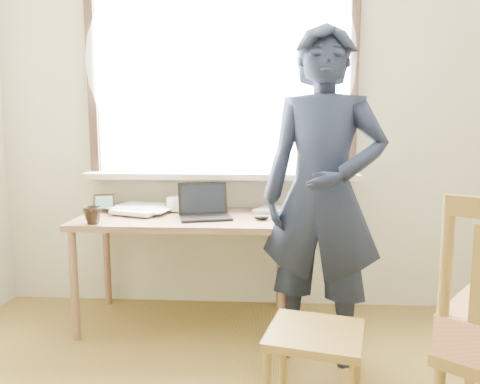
# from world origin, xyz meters

# --- Properties ---
(room_shell) EXTENTS (3.52, 4.02, 2.61)m
(room_shell) POSITION_xyz_m (-0.02, 0.20, 1.64)
(room_shell) COLOR #B3AD90
(room_shell) RESTS_ON ground
(desk) EXTENTS (1.31, 0.66, 0.70)m
(desk) POSITION_xyz_m (-0.40, 1.63, 0.63)
(desk) COLOR brown
(desk) RESTS_ON ground
(laptop) EXTENTS (0.36, 0.32, 0.21)m
(laptop) POSITION_xyz_m (-0.27, 1.59, 0.75)
(laptop) COLOR black
(laptop) RESTS_ON desk
(mug_white) EXTENTS (0.17, 0.17, 0.10)m
(mug_white) POSITION_xyz_m (-0.49, 1.78, 0.75)
(mug_white) COLOR white
(mug_white) RESTS_ON desk
(mug_dark) EXTENTS (0.15, 0.15, 0.10)m
(mug_dark) POSITION_xyz_m (-0.89, 1.36, 0.75)
(mug_dark) COLOR black
(mug_dark) RESTS_ON desk
(mouse) EXTENTS (0.09, 0.06, 0.03)m
(mouse) POSITION_xyz_m (0.09, 1.53, 0.72)
(mouse) COLOR black
(mouse) RESTS_ON desk
(desk_clutter) EXTENTS (0.83, 0.51, 0.04)m
(desk_clutter) POSITION_xyz_m (-0.64, 1.80, 0.72)
(desk_clutter) COLOR white
(desk_clutter) RESTS_ON desk
(book_a) EXTENTS (0.22, 0.28, 0.03)m
(book_a) POSITION_xyz_m (-0.84, 1.89, 0.72)
(book_a) COLOR white
(book_a) RESTS_ON desk
(book_b) EXTENTS (0.24, 0.28, 0.02)m
(book_b) POSITION_xyz_m (0.06, 1.87, 0.71)
(book_b) COLOR white
(book_b) RESTS_ON desk
(picture_frame) EXTENTS (0.14, 0.04, 0.11)m
(picture_frame) POSITION_xyz_m (-0.95, 1.73, 0.76)
(picture_frame) COLOR black
(picture_frame) RESTS_ON desk
(work_chair) EXTENTS (0.48, 0.46, 0.41)m
(work_chair) POSITION_xyz_m (0.33, 0.67, 0.34)
(work_chair) COLOR brown
(work_chair) RESTS_ON ground
(person) EXTENTS (0.74, 0.57, 1.79)m
(person) POSITION_xyz_m (0.41, 1.26, 0.89)
(person) COLOR black
(person) RESTS_ON ground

